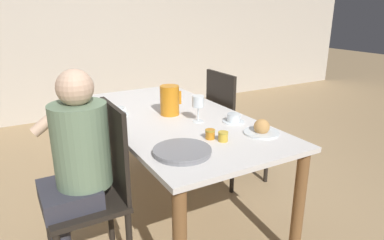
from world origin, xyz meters
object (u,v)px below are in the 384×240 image
(red_pitcher, at_px, (170,100))
(teacup_across, at_px, (118,112))
(person_seated, at_px, (76,159))
(teacup_near_person, at_px, (234,119))
(serving_tray, at_px, (182,151))
(jam_jar_red, at_px, (210,134))
(chair_person_side, at_px, (98,188))
(chair_opposite, at_px, (231,126))
(wine_glass_water, at_px, (198,103))
(bread_plate, at_px, (262,129))
(jam_jar_amber, at_px, (223,136))

(red_pitcher, xyz_separation_m, teacup_across, (-0.33, 0.16, -0.08))
(person_seated, height_order, teacup_near_person, person_seated)
(teacup_near_person, height_order, serving_tray, teacup_near_person)
(person_seated, xyz_separation_m, jam_jar_red, (0.72, -0.20, 0.07))
(chair_person_side, relative_size, teacup_near_person, 6.72)
(jam_jar_red, bearing_deg, teacup_near_person, 30.49)
(red_pitcher, bearing_deg, chair_opposite, 11.18)
(chair_person_side, relative_size, wine_glass_water, 5.51)
(teacup_across, bearing_deg, person_seated, -129.03)
(teacup_near_person, xyz_separation_m, teacup_across, (-0.62, 0.52, 0.00))
(teacup_across, relative_size, serving_tray, 0.48)
(person_seated, bearing_deg, teacup_across, -39.03)
(chair_person_side, bearing_deg, serving_tray, -127.29)
(teacup_across, distance_m, jam_jar_red, 0.77)
(teacup_near_person, xyz_separation_m, bread_plate, (0.02, -0.26, 0.00))
(person_seated, bearing_deg, red_pitcher, -65.19)
(chair_opposite, relative_size, serving_tray, 3.20)
(chair_person_side, height_order, teacup_near_person, chair_person_side)
(chair_opposite, bearing_deg, jam_jar_amber, -39.10)
(bread_plate, distance_m, jam_jar_amber, 0.27)
(jam_jar_amber, bearing_deg, serving_tray, -171.35)
(red_pitcher, bearing_deg, serving_tray, -111.07)
(person_seated, relative_size, teacup_near_person, 8.13)
(wine_glass_water, relative_size, serving_tray, 0.58)
(chair_opposite, distance_m, teacup_near_person, 0.65)
(chair_person_side, bearing_deg, chair_opposite, -69.12)
(chair_opposite, height_order, jam_jar_red, chair_opposite)
(chair_person_side, distance_m, bread_plate, 1.02)
(wine_glass_water, relative_size, jam_jar_amber, 3.02)
(chair_opposite, xyz_separation_m, teacup_across, (-0.96, 0.03, 0.26))
(chair_person_side, xyz_separation_m, teacup_across, (0.31, 0.52, 0.26))
(red_pitcher, bearing_deg, person_seated, -155.19)
(red_pitcher, bearing_deg, bread_plate, -63.61)
(chair_person_side, distance_m, jam_jar_amber, 0.77)
(teacup_across, relative_size, bread_plate, 0.68)
(chair_opposite, distance_m, bread_plate, 0.86)
(person_seated, bearing_deg, bread_plate, -105.32)
(serving_tray, bearing_deg, bread_plate, 3.09)
(chair_person_side, bearing_deg, person_seated, 77.12)
(wine_glass_water, bearing_deg, teacup_near_person, -32.59)
(chair_person_side, height_order, red_pitcher, chair_person_side)
(chair_opposite, bearing_deg, teacup_near_person, -34.98)
(wine_glass_water, bearing_deg, red_pitcher, 111.12)
(chair_opposite, height_order, wine_glass_water, chair_opposite)
(teacup_across, distance_m, bread_plate, 1.01)
(chair_person_side, distance_m, wine_glass_water, 0.83)
(red_pitcher, relative_size, jam_jar_amber, 3.54)
(chair_opposite, distance_m, teacup_across, 1.00)
(chair_opposite, xyz_separation_m, person_seated, (-1.37, -0.46, 0.19))
(wine_glass_water, height_order, serving_tray, wine_glass_water)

